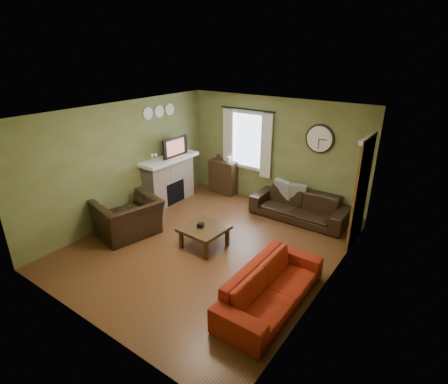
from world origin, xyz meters
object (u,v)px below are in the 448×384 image
Objects in this scene: bookshelf at (223,177)px; sofa_red at (272,287)px; armchair at (128,218)px; coffee_table at (204,237)px; sofa_brown at (299,206)px.

bookshelf is 0.42× the size of sofa_red.
armchair is at bearing 86.84° from sofa_red.
coffee_table is at bearing 121.99° from armchair.
sofa_brown is 3.03m from sofa_red.
armchair reaches higher than sofa_red.
armchair is at bearing -95.10° from bookshelf.
bookshelf is 0.41× the size of sofa_brown.
armchair is (-0.27, -2.99, -0.05)m from bookshelf.
bookshelf is at bearing 173.45° from sofa_brown.
sofa_red is at bearing -21.20° from coffee_table.
armchair is (-2.57, -2.72, 0.08)m from sofa_brown.
sofa_brown is 1.79× the size of armchair.
sofa_red is 1.74× the size of armchair.
sofa_red reaches higher than coffee_table.
armchair is at bearing -133.33° from sofa_brown.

